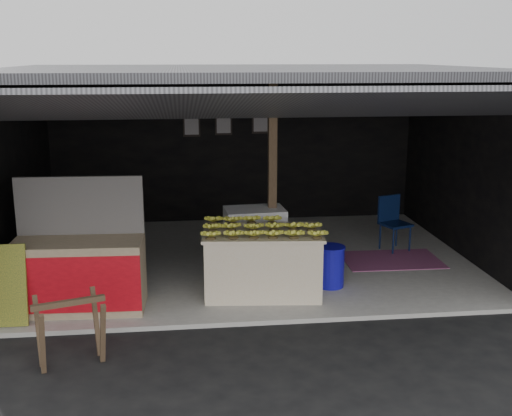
{
  "coord_description": "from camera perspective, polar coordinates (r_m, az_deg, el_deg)",
  "views": [
    {
      "loc": [
        -1.02,
        -7.18,
        3.22
      ],
      "look_at": [
        0.02,
        1.54,
        1.1
      ],
      "focal_mm": 45.0,
      "sensor_mm": 36.0,
      "label": 1
    }
  ],
  "objects": [
    {
      "name": "sawhorse",
      "position": [
        7.08,
        -16.21,
        -9.91
      ],
      "size": [
        0.82,
        0.81,
        0.73
      ],
      "rotation": [
        0.0,
        0.0,
        0.31
      ],
      "color": "brown",
      "rests_on": "ground"
    },
    {
      "name": "ground",
      "position": [
        7.93,
        1.2,
        -10.38
      ],
      "size": [
        80.0,
        80.0,
        0.0
      ],
      "primitive_type": "plane",
      "color": "black",
      "rests_on": "ground"
    },
    {
      "name": "plastic_chair",
      "position": [
        10.77,
        12.03,
        -0.88
      ],
      "size": [
        0.54,
        0.54,
        0.89
      ],
      "rotation": [
        0.0,
        0.0,
        0.35
      ],
      "color": "#091535",
      "rests_on": "concrete_slab"
    },
    {
      "name": "neighbor_stall",
      "position": [
        8.38,
        -15.44,
        -5.46
      ],
      "size": [
        1.63,
        0.79,
        1.66
      ],
      "rotation": [
        0.0,
        0.0,
        -0.04
      ],
      "color": "#998466",
      "rests_on": "concrete_slab"
    },
    {
      "name": "banana_pile",
      "position": [
        8.48,
        0.6,
        -1.51
      ],
      "size": [
        1.53,
        1.01,
        0.17
      ],
      "primitive_type": null,
      "rotation": [
        0.0,
        0.0,
        -0.1
      ],
      "color": "gold",
      "rests_on": "banana_table"
    },
    {
      "name": "magenta_rug",
      "position": [
        10.33,
        11.95,
        -4.52
      ],
      "size": [
        1.52,
        1.03,
        0.01
      ],
      "primitive_type": "cube",
      "rotation": [
        0.0,
        0.0,
        -0.02
      ],
      "color": "#731958",
      "rests_on": "concrete_slab"
    },
    {
      "name": "picture_frames",
      "position": [
        12.17,
        -2.74,
        7.48
      ],
      "size": [
        1.62,
        0.04,
        0.46
      ],
      "color": "black",
      "rests_on": "shophouse"
    },
    {
      "name": "concrete_slab",
      "position": [
        10.24,
        -0.73,
        -4.57
      ],
      "size": [
        7.0,
        5.0,
        0.06
      ],
      "primitive_type": "cube",
      "color": "gray",
      "rests_on": "ground"
    },
    {
      "name": "white_crate",
      "position": [
        9.46,
        -0.11,
        -2.88
      ],
      "size": [
        0.9,
        0.64,
        0.96
      ],
      "rotation": [
        0.0,
        0.0,
        0.07
      ],
      "color": "white",
      "rests_on": "concrete_slab"
    },
    {
      "name": "shophouse",
      "position": [
        10.11,
        -0.95,
        7.21
      ],
      "size": [
        7.4,
        7.29,
        3.02
      ],
      "color": "black",
      "rests_on": "ground"
    },
    {
      "name": "banana_table",
      "position": [
        8.63,
        0.59,
        -4.83
      ],
      "size": [
        1.66,
        1.12,
        0.87
      ],
      "rotation": [
        0.0,
        0.0,
        -0.1
      ],
      "color": "beige",
      "rests_on": "concrete_slab"
    },
    {
      "name": "water_barrel",
      "position": [
        8.98,
        6.64,
        -5.26
      ],
      "size": [
        0.37,
        0.37,
        0.55
      ],
      "primitive_type": "cylinder",
      "color": "#110D98",
      "rests_on": "concrete_slab"
    }
  ]
}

